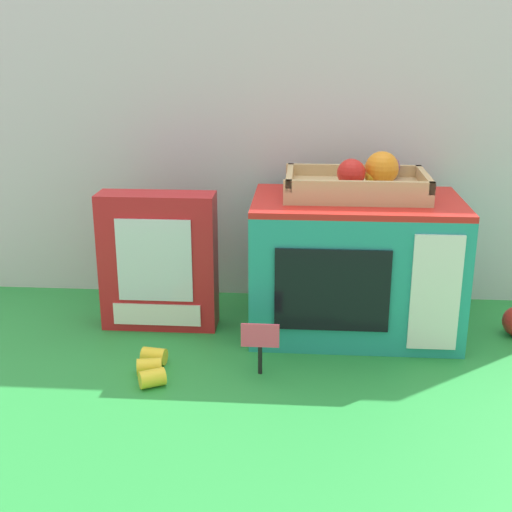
{
  "coord_description": "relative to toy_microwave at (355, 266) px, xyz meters",
  "views": [
    {
      "loc": [
        0.03,
        -1.33,
        0.6
      ],
      "look_at": [
        -0.07,
        0.01,
        0.16
      ],
      "focal_mm": 47.76,
      "sensor_mm": 36.0,
      "label": 1
    }
  ],
  "objects": [
    {
      "name": "loose_toy_banana",
      "position": [
        -0.38,
        -0.23,
        -0.13
      ],
      "size": [
        0.07,
        0.13,
        0.03
      ],
      "color": "yellow",
      "rests_on": "ground"
    },
    {
      "name": "cookie_set_box",
      "position": [
        -0.41,
        -0.01,
        0.0
      ],
      "size": [
        0.24,
        0.08,
        0.29
      ],
      "color": "red",
      "rests_on": "ground"
    },
    {
      "name": "price_sign",
      "position": [
        -0.18,
        -0.22,
        -0.08
      ],
      "size": [
        0.07,
        0.01,
        0.1
      ],
      "color": "black",
      "rests_on": "ground"
    },
    {
      "name": "ground_plane",
      "position": [
        -0.14,
        -0.01,
        -0.14
      ],
      "size": [
        1.7,
        1.7,
        0.0
      ],
      "primitive_type": "plane",
      "color": "green",
      "rests_on": "ground"
    },
    {
      "name": "food_groups_crate",
      "position": [
        0.01,
        0.03,
        0.17
      ],
      "size": [
        0.29,
        0.18,
        0.09
      ],
      "color": "tan",
      "rests_on": "toy_microwave"
    },
    {
      "name": "display_back_panel",
      "position": [
        -0.14,
        0.21,
        0.21
      ],
      "size": [
        1.61,
        0.03,
        0.71
      ],
      "primitive_type": "cube",
      "color": "silver",
      "rests_on": "ground"
    },
    {
      "name": "toy_microwave",
      "position": [
        0.0,
        0.0,
        0.0
      ],
      "size": [
        0.42,
        0.27,
        0.28
      ],
      "color": "teal",
      "rests_on": "ground"
    }
  ]
}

